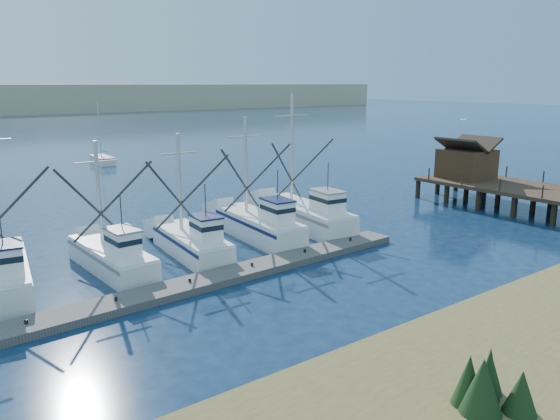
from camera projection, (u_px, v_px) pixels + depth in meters
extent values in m
plane|color=#0D1C3A|center=(413.00, 288.00, 28.48)|extent=(500.00, 500.00, 0.00)
cube|color=#57534E|center=(190.00, 285.00, 28.32)|extent=(29.59, 3.28, 0.39)
cylinder|color=black|center=(538.00, 203.00, 44.71)|extent=(0.44, 0.44, 1.70)
cube|color=black|center=(539.00, 191.00, 44.48)|extent=(7.00, 20.00, 0.30)
cube|color=#4C331E|center=(466.00, 164.00, 49.62)|extent=(4.00, 4.00, 2.60)
cube|color=white|center=(0.00, 279.00, 27.58)|extent=(3.88, 8.11, 1.51)
cube|color=white|center=(5.00, 261.00, 25.68)|extent=(1.84, 2.12, 1.50)
cube|color=white|center=(112.00, 260.00, 30.99)|extent=(2.56, 7.96, 1.31)
cube|color=white|center=(123.00, 244.00, 29.10)|extent=(1.37, 1.97, 1.50)
cylinder|color=#B7B2A8|center=(99.00, 193.00, 31.21)|extent=(0.22, 0.22, 5.99)
cube|color=white|center=(191.00, 245.00, 33.80)|extent=(2.98, 7.77, 1.31)
cube|color=white|center=(206.00, 230.00, 31.96)|extent=(1.51, 1.96, 1.50)
cylinder|color=#B7B2A8|center=(179.00, 183.00, 33.97)|extent=(0.22, 0.22, 6.14)
cube|color=white|center=(258.00, 228.00, 37.32)|extent=(3.09, 8.81, 1.57)
cube|color=white|center=(278.00, 212.00, 35.25)|extent=(1.56, 2.21, 1.50)
cylinder|color=#B7B2A8|center=(246.00, 166.00, 37.54)|extent=(0.22, 0.22, 6.68)
cube|color=white|center=(305.00, 217.00, 40.30)|extent=(3.73, 9.82, 1.59)
cube|color=white|center=(327.00, 202.00, 38.04)|extent=(1.79, 2.50, 1.50)
cylinder|color=#B7B2A8|center=(292.00, 149.00, 40.48)|extent=(0.22, 0.22, 8.15)
cube|color=white|center=(102.00, 160.00, 72.28)|extent=(2.11, 5.48, 0.90)
cylinder|color=#B7B2A8|center=(99.00, 130.00, 71.60)|extent=(0.12, 0.12, 7.20)
sphere|color=white|center=(462.00, 120.00, 41.16)|extent=(0.20, 0.20, 0.20)
cube|color=white|center=(459.00, 120.00, 40.98)|extent=(0.50, 0.12, 0.13)
cube|color=white|center=(464.00, 120.00, 41.33)|extent=(0.50, 0.12, 0.13)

